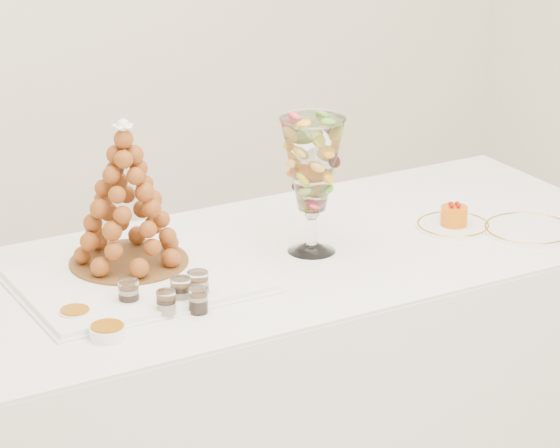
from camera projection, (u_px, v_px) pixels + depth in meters
buffet_table at (264, 394)px, 3.76m from camera, size 2.23×0.98×0.83m
lace_tray at (139, 281)px, 3.44m from camera, size 0.62×0.48×0.02m
macaron_vase at (312, 166)px, 3.57m from camera, size 0.17×0.17×0.38m
cake_plate at (453, 226)px, 3.83m from camera, size 0.21×0.21×0.01m
spare_plate at (529, 230)px, 3.79m from camera, size 0.26×0.26×0.01m
verrine_a at (129, 294)px, 3.30m from camera, size 0.06×0.06×0.07m
verrine_b at (181, 291)px, 3.31m from camera, size 0.05×0.05×0.07m
verrine_c at (198, 285)px, 3.34m from camera, size 0.06×0.06×0.07m
verrine_d at (166, 303)px, 3.25m from camera, size 0.06×0.06×0.07m
verrine_e at (198, 300)px, 3.27m from camera, size 0.05×0.05×0.06m
ramekin_back at (75, 315)px, 3.24m from camera, size 0.08×0.08×0.02m
ramekin_front at (108, 332)px, 3.14m from camera, size 0.09×0.09×0.03m
croquembouche at (126, 194)px, 3.46m from camera, size 0.34×0.34×0.40m
mousse_cake at (454, 215)px, 3.81m from camera, size 0.08×0.08×0.07m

